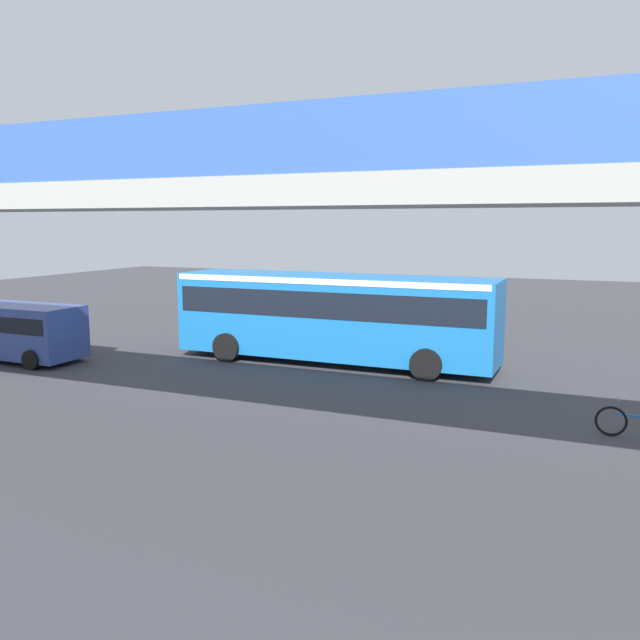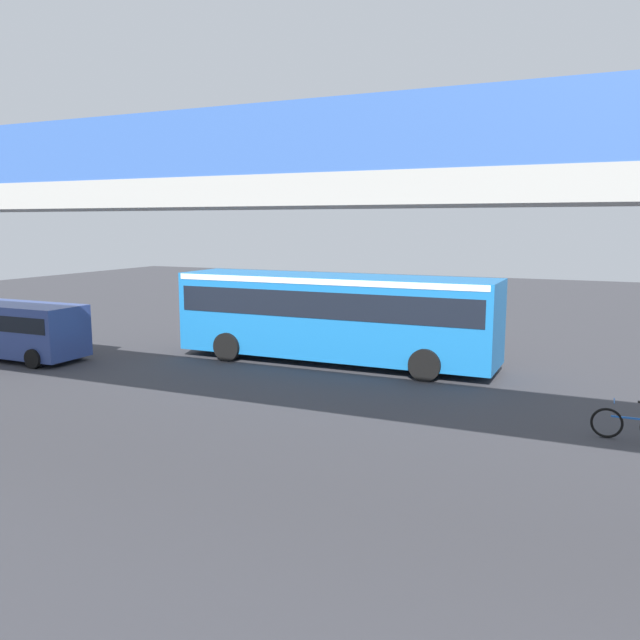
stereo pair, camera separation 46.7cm
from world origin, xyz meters
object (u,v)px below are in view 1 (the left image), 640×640
parked_van (19,329)px  city_bus (334,311)px  pedestrian (420,331)px  traffic_sign (356,299)px  bicycle_blue (636,423)px

parked_van → city_bus: bearing=-158.9°
pedestrian → traffic_sign: (2.95, -0.91, 1.00)m
pedestrian → traffic_sign: traffic_sign is taller
bicycle_blue → pedestrian: (7.12, -7.71, 0.51)m
parked_van → pedestrian: 14.83m
city_bus → bicycle_blue: (-9.55, 4.91, -1.51)m
traffic_sign → pedestrian: bearing=162.8°
parked_van → bicycle_blue: (-20.23, 0.79, -0.81)m
pedestrian → parked_van: bearing=27.8°
parked_van → traffic_sign: (-10.16, -7.83, 0.71)m
traffic_sign → bicycle_blue: bearing=139.4°
bicycle_blue → traffic_sign: 13.34m
city_bus → bicycle_blue: 10.85m
city_bus → bicycle_blue: city_bus is taller
parked_van → bicycle_blue: parked_van is taller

